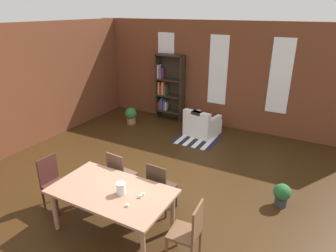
{
  "coord_description": "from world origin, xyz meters",
  "views": [
    {
      "loc": [
        2.73,
        -3.97,
        3.31
      ],
      "look_at": [
        -0.18,
        1.39,
        0.86
      ],
      "focal_mm": 31.37,
      "sensor_mm": 36.0,
      "label": 1
    }
  ],
  "objects_px": {
    "armchair_white": "(202,125)",
    "potted_plant_by_shelf": "(282,194)",
    "potted_plant_corner": "(131,115)",
    "dining_chair_far_left": "(120,174)",
    "dining_table": "(112,194)",
    "dining_chair_head_right": "(189,231)",
    "vase_on_table": "(121,188)",
    "dining_chair_far_right": "(160,186)",
    "dining_chair_head_left": "(54,181)",
    "bookshelf_tall": "(168,88)"
  },
  "relations": [
    {
      "from": "dining_table",
      "to": "vase_on_table",
      "type": "relative_size",
      "value": 10.26
    },
    {
      "from": "vase_on_table",
      "to": "dining_chair_far_right",
      "type": "relative_size",
      "value": 0.19
    },
    {
      "from": "dining_chair_far_left",
      "to": "bookshelf_tall",
      "type": "height_order",
      "value": "bookshelf_tall"
    },
    {
      "from": "dining_chair_far_right",
      "to": "potted_plant_by_shelf",
      "type": "height_order",
      "value": "dining_chair_far_right"
    },
    {
      "from": "dining_chair_head_left",
      "to": "bookshelf_tall",
      "type": "xyz_separation_m",
      "value": [
        -0.41,
        4.95,
        0.48
      ]
    },
    {
      "from": "vase_on_table",
      "to": "dining_chair_far_left",
      "type": "height_order",
      "value": "dining_chair_far_left"
    },
    {
      "from": "armchair_white",
      "to": "potted_plant_corner",
      "type": "height_order",
      "value": "armchair_white"
    },
    {
      "from": "dining_chair_head_left",
      "to": "dining_chair_head_right",
      "type": "relative_size",
      "value": 1.0
    },
    {
      "from": "dining_table",
      "to": "armchair_white",
      "type": "xyz_separation_m",
      "value": [
        -0.26,
        4.24,
        -0.39
      ]
    },
    {
      "from": "vase_on_table",
      "to": "bookshelf_tall",
      "type": "xyz_separation_m",
      "value": [
        -1.89,
        4.95,
        0.15
      ]
    },
    {
      "from": "dining_chair_head_right",
      "to": "armchair_white",
      "type": "distance_m",
      "value": 4.52
    },
    {
      "from": "potted_plant_by_shelf",
      "to": "vase_on_table",
      "type": "bearing_deg",
      "value": -136.88
    },
    {
      "from": "potted_plant_corner",
      "to": "dining_chair_far_left",
      "type": "bearing_deg",
      "value": -57.59
    },
    {
      "from": "dining_chair_far_right",
      "to": "dining_chair_far_left",
      "type": "xyz_separation_m",
      "value": [
        -0.84,
        0.0,
        0.0
      ]
    },
    {
      "from": "potted_plant_corner",
      "to": "dining_table",
      "type": "bearing_deg",
      "value": -58.13
    },
    {
      "from": "dining_chair_head_left",
      "to": "dining_chair_far_right",
      "type": "bearing_deg",
      "value": 23.53
    },
    {
      "from": "dining_chair_head_left",
      "to": "armchair_white",
      "type": "distance_m",
      "value": 4.37
    },
    {
      "from": "armchair_white",
      "to": "potted_plant_corner",
      "type": "relative_size",
      "value": 1.81
    },
    {
      "from": "dining_chair_far_right",
      "to": "dining_chair_head_right",
      "type": "distance_m",
      "value": 1.16
    },
    {
      "from": "dining_table",
      "to": "dining_chair_head_right",
      "type": "height_order",
      "value": "dining_chair_head_right"
    },
    {
      "from": "dining_chair_far_right",
      "to": "dining_chair_head_right",
      "type": "bearing_deg",
      "value": -40.02
    },
    {
      "from": "dining_chair_far_left",
      "to": "potted_plant_by_shelf",
      "type": "distance_m",
      "value": 2.92
    },
    {
      "from": "armchair_white",
      "to": "dining_chair_far_left",
      "type": "bearing_deg",
      "value": -92.71
    },
    {
      "from": "dining_table",
      "to": "armchair_white",
      "type": "height_order",
      "value": "armchair_white"
    },
    {
      "from": "bookshelf_tall",
      "to": "armchair_white",
      "type": "height_order",
      "value": "bookshelf_tall"
    },
    {
      "from": "potted_plant_by_shelf",
      "to": "potted_plant_corner",
      "type": "bearing_deg",
      "value": 156.42
    },
    {
      "from": "dining_table",
      "to": "dining_chair_far_left",
      "type": "relative_size",
      "value": 1.95
    },
    {
      "from": "dining_chair_head_right",
      "to": "dining_chair_far_left",
      "type": "distance_m",
      "value": 1.88
    },
    {
      "from": "dining_table",
      "to": "dining_chair_head_right",
      "type": "xyz_separation_m",
      "value": [
        1.3,
        0.0,
        -0.16
      ]
    },
    {
      "from": "bookshelf_tall",
      "to": "potted_plant_corner",
      "type": "xyz_separation_m",
      "value": [
        -0.77,
        -0.97,
        -0.72
      ]
    },
    {
      "from": "potted_plant_by_shelf",
      "to": "dining_table",
      "type": "bearing_deg",
      "value": -139.31
    },
    {
      "from": "dining_chair_far_left",
      "to": "potted_plant_by_shelf",
      "type": "bearing_deg",
      "value": 23.8
    },
    {
      "from": "dining_table",
      "to": "bookshelf_tall",
      "type": "xyz_separation_m",
      "value": [
        -1.71,
        4.95,
        0.32
      ]
    },
    {
      "from": "vase_on_table",
      "to": "potted_plant_corner",
      "type": "distance_m",
      "value": 4.82
    },
    {
      "from": "dining_chair_far_right",
      "to": "potted_plant_corner",
      "type": "distance_m",
      "value": 4.34
    },
    {
      "from": "dining_chair_head_right",
      "to": "armchair_white",
      "type": "height_order",
      "value": "dining_chair_head_right"
    },
    {
      "from": "dining_chair_head_left",
      "to": "potted_plant_corner",
      "type": "distance_m",
      "value": 4.16
    },
    {
      "from": "armchair_white",
      "to": "potted_plant_by_shelf",
      "type": "distance_m",
      "value": 3.41
    },
    {
      "from": "dining_chair_far_right",
      "to": "potted_plant_corner",
      "type": "relative_size",
      "value": 1.88
    },
    {
      "from": "armchair_white",
      "to": "potted_plant_corner",
      "type": "bearing_deg",
      "value": -173.29
    },
    {
      "from": "potted_plant_corner",
      "to": "dining_chair_head_left",
      "type": "bearing_deg",
      "value": -73.54
    },
    {
      "from": "dining_chair_head_right",
      "to": "armchair_white",
      "type": "bearing_deg",
      "value": 110.2
    },
    {
      "from": "dining_chair_head_left",
      "to": "dining_table",
      "type": "bearing_deg",
      "value": -0.17
    },
    {
      "from": "dining_chair_head_left",
      "to": "potted_plant_by_shelf",
      "type": "height_order",
      "value": "dining_chair_head_left"
    },
    {
      "from": "armchair_white",
      "to": "potted_plant_by_shelf",
      "type": "height_order",
      "value": "armchair_white"
    },
    {
      "from": "bookshelf_tall",
      "to": "potted_plant_corner",
      "type": "distance_m",
      "value": 1.43
    },
    {
      "from": "dining_chair_head_left",
      "to": "vase_on_table",
      "type": "bearing_deg",
      "value": -0.15
    },
    {
      "from": "dining_chair_far_right",
      "to": "potted_plant_corner",
      "type": "bearing_deg",
      "value": 131.79
    },
    {
      "from": "potted_plant_by_shelf",
      "to": "bookshelf_tall",
      "type": "bearing_deg",
      "value": 142.55
    },
    {
      "from": "dining_table",
      "to": "vase_on_table",
      "type": "height_order",
      "value": "vase_on_table"
    }
  ]
}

